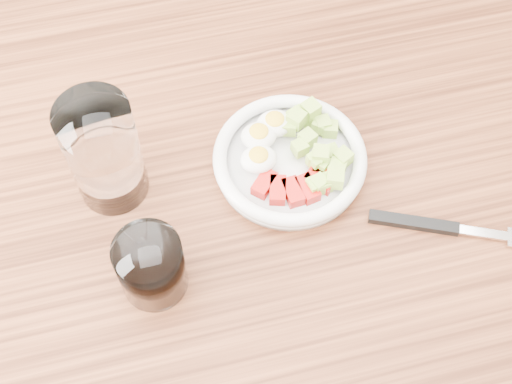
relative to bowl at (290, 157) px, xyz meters
The scene contains 6 objects.
ground 0.79m from the bowl, 129.60° to the right, with size 4.00×4.00×0.00m, color brown.
dining_table 0.14m from the bowl, 129.60° to the right, with size 1.50×0.90×0.77m.
bowl is the anchor object (origin of this frame).
fork 0.20m from the bowl, 40.97° to the right, with size 0.21×0.11×0.01m.
water_glass 0.23m from the bowl, behind, with size 0.09×0.09×0.15m, color white.
coffee_glass 0.23m from the bowl, 148.95° to the right, with size 0.08×0.08×0.09m.
Camera 1 is at (-0.11, -0.40, 1.55)m, focal length 50.00 mm.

